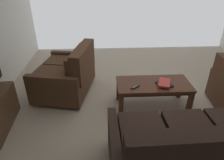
# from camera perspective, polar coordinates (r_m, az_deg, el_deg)

# --- Properties ---
(ground_plane) EXTENTS (5.53, 5.90, 0.01)m
(ground_plane) POSITION_cam_1_polar(r_m,az_deg,el_deg) (3.50, 11.85, -7.75)
(ground_plane) COLOR tan
(sofa_main) EXTENTS (1.83, 0.88, 0.84)m
(sofa_main) POSITION_cam_1_polar(r_m,az_deg,el_deg) (2.45, 22.22, -17.37)
(sofa_main) COLOR black
(sofa_main) RESTS_ON ground
(loveseat_near) EXTENTS (1.10, 1.31, 0.91)m
(loveseat_near) POSITION_cam_1_polar(r_m,az_deg,el_deg) (3.75, -12.45, 1.62)
(loveseat_near) COLOR black
(loveseat_near) RESTS_ON ground
(coffee_table) EXTENTS (1.18, 0.56, 0.44)m
(coffee_table) POSITION_cam_1_polar(r_m,az_deg,el_deg) (3.34, 11.67, -1.90)
(coffee_table) COLOR #4C2819
(coffee_table) RESTS_ON ground
(book_stack) EXTENTS (0.26, 0.33, 0.05)m
(book_stack) POSITION_cam_1_polar(r_m,az_deg,el_deg) (3.28, 14.63, -0.92)
(book_stack) COLOR black
(book_stack) RESTS_ON coffee_table
(tv_remote) EXTENTS (0.15, 0.13, 0.02)m
(tv_remote) POSITION_cam_1_polar(r_m,az_deg,el_deg) (3.13, 6.58, -2.00)
(tv_remote) COLOR black
(tv_remote) RESTS_ON coffee_table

